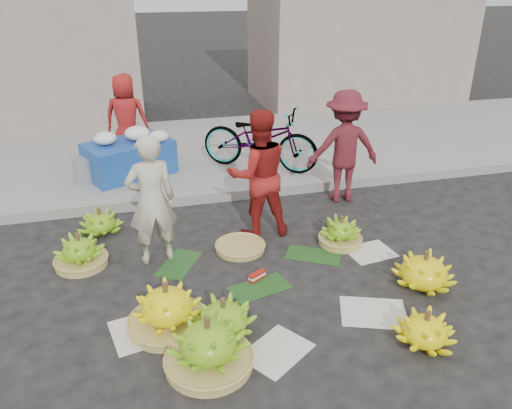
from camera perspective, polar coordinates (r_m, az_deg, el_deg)
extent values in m
plane|color=black|center=(5.66, 0.91, -8.25)|extent=(80.00, 80.00, 0.00)
cube|color=gray|center=(7.52, -3.44, 1.24)|extent=(40.00, 0.25, 0.15)
cube|color=gray|center=(9.45, -5.90, 6.17)|extent=(40.00, 4.00, 0.12)
cylinder|color=#A58B45|center=(5.00, -9.98, -13.21)|extent=(0.76, 0.76, 0.09)
cylinder|color=#4A341D|center=(4.77, -10.34, -9.44)|extent=(0.05, 0.05, 0.12)
cylinder|color=#4A341D|center=(4.70, -3.79, -11.26)|extent=(0.05, 0.05, 0.12)
cylinder|color=#A58B45|center=(4.56, -5.38, -17.39)|extent=(0.76, 0.76, 0.09)
cylinder|color=#4A341D|center=(4.29, -5.60, -13.43)|extent=(0.05, 0.05, 0.12)
cylinder|color=#4A341D|center=(4.85, 19.01, -12.06)|extent=(0.05, 0.05, 0.12)
cylinder|color=#4A341D|center=(5.63, 18.92, -5.65)|extent=(0.05, 0.05, 0.12)
cylinder|color=#A58B45|center=(6.37, 9.57, -4.07)|extent=(0.53, 0.53, 0.09)
cylinder|color=#4A341D|center=(6.24, 9.75, -1.83)|extent=(0.05, 0.05, 0.12)
cylinder|color=#A58B45|center=(6.19, -19.31, -6.18)|extent=(0.59, 0.59, 0.09)
cylinder|color=#4A341D|center=(6.04, -19.73, -3.63)|extent=(0.05, 0.05, 0.12)
cylinder|color=#4A341D|center=(6.76, -17.53, -0.86)|extent=(0.05, 0.05, 0.12)
cylinder|color=#A58B45|center=(6.16, -1.82, -4.89)|extent=(0.77, 0.77, 0.07)
cube|color=#AB1A12|center=(5.59, 0.13, -8.16)|extent=(0.21, 0.16, 0.09)
imported|color=beige|center=(5.74, -11.86, 0.47)|extent=(0.61, 0.45, 1.54)
imported|color=#A71E19|center=(6.21, 0.27, 3.47)|extent=(0.80, 0.63, 1.64)
imported|color=maroon|center=(7.32, 10.02, 6.50)|extent=(1.10, 0.69, 1.64)
cube|color=navy|center=(8.28, -14.28, 5.15)|extent=(1.53, 1.28, 0.54)
ellipsoid|color=white|center=(8.12, -16.85, 7.21)|extent=(0.35, 0.35, 0.19)
ellipsoid|color=white|center=(8.21, -13.43, 7.88)|extent=(0.39, 0.39, 0.22)
ellipsoid|color=white|center=(8.07, -11.04, 7.62)|extent=(0.30, 0.30, 0.17)
cylinder|color=slate|center=(8.23, -19.02, 3.82)|extent=(0.34, 0.34, 0.39)
imported|color=#A71E19|center=(8.85, -14.60, 9.59)|extent=(0.82, 0.63, 1.48)
imported|color=gray|center=(8.20, 0.43, 7.56)|extent=(1.65, 2.02, 1.03)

